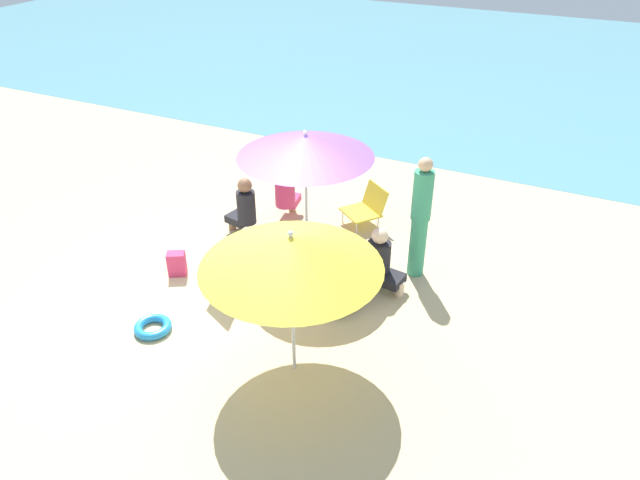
{
  "coord_description": "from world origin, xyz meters",
  "views": [
    {
      "loc": [
        3.61,
        -5.18,
        4.82
      ],
      "look_at": [
        0.74,
        0.84,
        0.7
      ],
      "focal_mm": 33.41,
      "sensor_mm": 36.0,
      "label": 1
    }
  ],
  "objects_px": {
    "beach_chair_a": "(367,206)",
    "person_a": "(381,261)",
    "beach_bag": "(177,264)",
    "beach_chair_b": "(227,276)",
    "beach_chair_c": "(345,285)",
    "umbrella_yellow": "(291,252)",
    "person_b": "(286,192)",
    "person_d": "(420,217)",
    "swim_ring": "(153,327)",
    "person_c": "(244,207)",
    "umbrella_purple": "(305,146)"
  },
  "relations": [
    {
      "from": "beach_chair_a",
      "to": "person_a",
      "type": "height_order",
      "value": "person_a"
    },
    {
      "from": "umbrella_purple",
      "to": "person_a",
      "type": "relative_size",
      "value": 2.14
    },
    {
      "from": "umbrella_purple",
      "to": "beach_bag",
      "type": "bearing_deg",
      "value": -141.58
    },
    {
      "from": "beach_chair_a",
      "to": "person_b",
      "type": "distance_m",
      "value": 1.31
    },
    {
      "from": "person_a",
      "to": "beach_bag",
      "type": "relative_size",
      "value": 2.64
    },
    {
      "from": "beach_chair_c",
      "to": "beach_bag",
      "type": "bearing_deg",
      "value": -58.22
    },
    {
      "from": "umbrella_yellow",
      "to": "swim_ring",
      "type": "height_order",
      "value": "umbrella_yellow"
    },
    {
      "from": "beach_chair_a",
      "to": "umbrella_yellow",
      "type": "bearing_deg",
      "value": 45.19
    },
    {
      "from": "beach_chair_c",
      "to": "person_b",
      "type": "xyz_separation_m",
      "value": [
        -1.74,
        1.65,
        0.21
      ]
    },
    {
      "from": "person_c",
      "to": "swim_ring",
      "type": "bearing_deg",
      "value": 105.94
    },
    {
      "from": "beach_chair_c",
      "to": "beach_chair_b",
      "type": "bearing_deg",
      "value": -48.04
    },
    {
      "from": "person_c",
      "to": "person_d",
      "type": "relative_size",
      "value": 0.55
    },
    {
      "from": "swim_ring",
      "to": "umbrella_purple",
      "type": "bearing_deg",
      "value": 66.51
    },
    {
      "from": "person_a",
      "to": "umbrella_yellow",
      "type": "bearing_deg",
      "value": -92.53
    },
    {
      "from": "beach_bag",
      "to": "person_b",
      "type": "bearing_deg",
      "value": 72.87
    },
    {
      "from": "beach_chair_a",
      "to": "person_b",
      "type": "bearing_deg",
      "value": -34.24
    },
    {
      "from": "beach_chair_a",
      "to": "person_c",
      "type": "xyz_separation_m",
      "value": [
        -1.58,
        -1.13,
        0.17
      ]
    },
    {
      "from": "umbrella_yellow",
      "to": "person_b",
      "type": "bearing_deg",
      "value": 119.65
    },
    {
      "from": "person_b",
      "to": "person_d",
      "type": "relative_size",
      "value": 0.55
    },
    {
      "from": "umbrella_yellow",
      "to": "person_a",
      "type": "relative_size",
      "value": 2.06
    },
    {
      "from": "swim_ring",
      "to": "umbrella_yellow",
      "type": "bearing_deg",
      "value": 5.32
    },
    {
      "from": "person_b",
      "to": "swim_ring",
      "type": "bearing_deg",
      "value": 166.57
    },
    {
      "from": "swim_ring",
      "to": "person_c",
      "type": "bearing_deg",
      "value": 94.08
    },
    {
      "from": "beach_chair_c",
      "to": "beach_bag",
      "type": "xyz_separation_m",
      "value": [
        -2.38,
        -0.41,
        -0.11
      ]
    },
    {
      "from": "umbrella_purple",
      "to": "person_d",
      "type": "height_order",
      "value": "umbrella_purple"
    },
    {
      "from": "umbrella_purple",
      "to": "person_b",
      "type": "bearing_deg",
      "value": 132.15
    },
    {
      "from": "umbrella_purple",
      "to": "person_d",
      "type": "xyz_separation_m",
      "value": [
        1.55,
        0.32,
        -0.86
      ]
    },
    {
      "from": "beach_chair_a",
      "to": "person_a",
      "type": "distance_m",
      "value": 1.76
    },
    {
      "from": "swim_ring",
      "to": "beach_bag",
      "type": "height_order",
      "value": "beach_bag"
    },
    {
      "from": "beach_chair_b",
      "to": "beach_chair_a",
      "type": "bearing_deg",
      "value": 5.77
    },
    {
      "from": "umbrella_yellow",
      "to": "beach_chair_b",
      "type": "bearing_deg",
      "value": 149.67
    },
    {
      "from": "beach_chair_b",
      "to": "swim_ring",
      "type": "height_order",
      "value": "beach_chair_b"
    },
    {
      "from": "umbrella_yellow",
      "to": "person_c",
      "type": "xyz_separation_m",
      "value": [
        -2.06,
        2.29,
        -1.09
      ]
    },
    {
      "from": "beach_bag",
      "to": "person_c",
      "type": "bearing_deg",
      "value": 77.85
    },
    {
      "from": "umbrella_yellow",
      "to": "person_c",
      "type": "bearing_deg",
      "value": 131.89
    },
    {
      "from": "beach_chair_a",
      "to": "person_d",
      "type": "xyz_separation_m",
      "value": [
        1.14,
        -1.0,
        0.59
      ]
    },
    {
      "from": "umbrella_yellow",
      "to": "beach_chair_c",
      "type": "distance_m",
      "value": 1.87
    },
    {
      "from": "beach_chair_c",
      "to": "person_a",
      "type": "xyz_separation_m",
      "value": [
        0.3,
        0.51,
        0.16
      ]
    },
    {
      "from": "umbrella_purple",
      "to": "beach_chair_a",
      "type": "height_order",
      "value": "umbrella_purple"
    },
    {
      "from": "beach_chair_a",
      "to": "beach_chair_b",
      "type": "bearing_deg",
      "value": 17.28
    },
    {
      "from": "umbrella_yellow",
      "to": "beach_chair_b",
      "type": "distance_m",
      "value": 2.07
    },
    {
      "from": "umbrella_purple",
      "to": "person_c",
      "type": "bearing_deg",
      "value": 170.63
    },
    {
      "from": "beach_chair_b",
      "to": "person_d",
      "type": "height_order",
      "value": "person_d"
    },
    {
      "from": "person_c",
      "to": "umbrella_purple",
      "type": "bearing_deg",
      "value": -177.5
    },
    {
      "from": "umbrella_purple",
      "to": "person_d",
      "type": "distance_m",
      "value": 1.8
    },
    {
      "from": "beach_chair_b",
      "to": "person_a",
      "type": "height_order",
      "value": "person_a"
    },
    {
      "from": "beach_chair_b",
      "to": "beach_chair_c",
      "type": "xyz_separation_m",
      "value": [
        1.45,
        0.53,
        -0.04
      ]
    },
    {
      "from": "umbrella_yellow",
      "to": "beach_chair_a",
      "type": "xyz_separation_m",
      "value": [
        -0.48,
        3.42,
        -1.26
      ]
    },
    {
      "from": "beach_chair_b",
      "to": "person_c",
      "type": "bearing_deg",
      "value": 49.25
    },
    {
      "from": "person_b",
      "to": "person_c",
      "type": "xyz_separation_m",
      "value": [
        -0.34,
        -0.71,
        -0.01
      ]
    }
  ]
}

